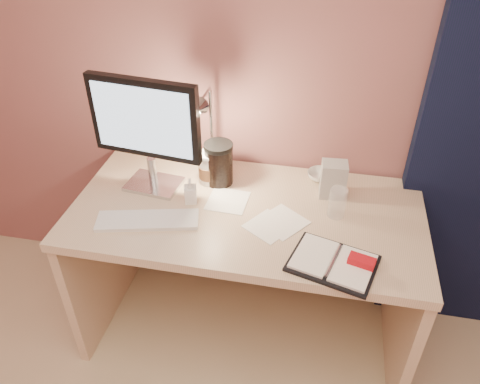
% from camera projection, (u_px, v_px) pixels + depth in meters
% --- Properties ---
extents(desk, '(1.40, 0.70, 0.73)m').
position_uv_depth(desk, '(249.00, 240.00, 2.05)').
color(desk, beige).
rests_on(desk, ground).
extents(monitor, '(0.45, 0.19, 0.48)m').
position_uv_depth(monitor, '(146.00, 125.00, 1.82)').
color(monitor, silver).
rests_on(monitor, desk).
extents(keyboard, '(0.40, 0.20, 0.02)m').
position_uv_depth(keyboard, '(148.00, 220.00, 1.79)').
color(keyboard, silver).
rests_on(keyboard, desk).
extents(planner, '(0.33, 0.28, 0.04)m').
position_uv_depth(planner, '(335.00, 262.00, 1.61)').
color(planner, black).
rests_on(planner, desk).
extents(paper_a, '(0.17, 0.17, 0.00)m').
position_uv_depth(paper_a, '(228.00, 201.00, 1.91)').
color(paper_a, white).
rests_on(paper_a, desk).
extents(paper_b, '(0.21, 0.21, 0.00)m').
position_uv_depth(paper_b, '(269.00, 226.00, 1.78)').
color(paper_b, white).
rests_on(paper_b, desk).
extents(paper_c, '(0.22, 0.22, 0.00)m').
position_uv_depth(paper_c, '(282.00, 222.00, 1.80)').
color(paper_c, white).
rests_on(paper_c, desk).
extents(coffee_cup, '(0.09, 0.09, 0.14)m').
position_uv_depth(coffee_cup, '(209.00, 169.00, 1.98)').
color(coffee_cup, white).
rests_on(coffee_cup, desk).
extents(clear_cup, '(0.07, 0.07, 0.12)m').
position_uv_depth(clear_cup, '(337.00, 203.00, 1.80)').
color(clear_cup, white).
rests_on(clear_cup, desk).
extents(bowl, '(0.12, 0.12, 0.03)m').
position_uv_depth(bowl, '(320.00, 175.00, 2.03)').
color(bowl, silver).
rests_on(bowl, desk).
extents(lotion_bottle, '(0.06, 0.06, 0.11)m').
position_uv_depth(lotion_bottle, '(190.00, 191.00, 1.87)').
color(lotion_bottle, white).
rests_on(lotion_bottle, desk).
extents(dark_jar, '(0.12, 0.12, 0.17)m').
position_uv_depth(dark_jar, '(219.00, 165.00, 1.97)').
color(dark_jar, black).
rests_on(dark_jar, desk).
extents(product_box, '(0.11, 0.09, 0.15)m').
position_uv_depth(product_box, '(333.00, 180.00, 1.90)').
color(product_box, '#B6B6B2').
rests_on(product_box, desk).
extents(desk_lamp, '(0.10, 0.25, 0.41)m').
position_uv_depth(desk_lamp, '(205.00, 129.00, 1.87)').
color(desk_lamp, silver).
rests_on(desk_lamp, desk).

